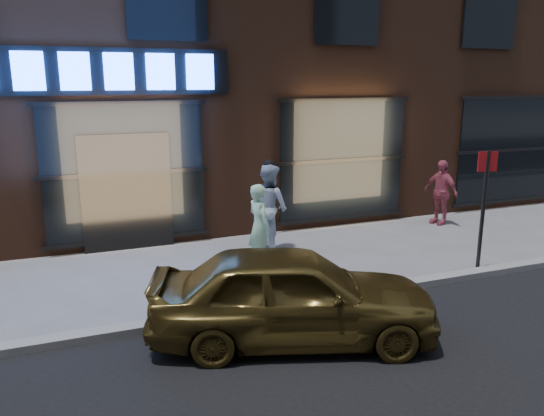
{
  "coord_description": "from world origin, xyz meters",
  "views": [
    {
      "loc": [
        -1.06,
        -7.03,
        3.45
      ],
      "look_at": [
        2.29,
        1.6,
        1.2
      ],
      "focal_mm": 35.0,
      "sensor_mm": 36.0,
      "label": 1
    }
  ],
  "objects_px": {
    "man_cap": "(269,207)",
    "gold_sedan": "(293,295)",
    "man_bowtie": "(259,226)",
    "sign_post": "(484,199)",
    "passerby": "(440,192)"
  },
  "relations": [
    {
      "from": "man_bowtie",
      "to": "sign_post",
      "type": "relative_size",
      "value": 0.71
    },
    {
      "from": "sign_post",
      "to": "passerby",
      "type": "bearing_deg",
      "value": 78.62
    },
    {
      "from": "man_bowtie",
      "to": "sign_post",
      "type": "bearing_deg",
      "value": -123.75
    },
    {
      "from": "man_cap",
      "to": "passerby",
      "type": "xyz_separation_m",
      "value": [
        4.59,
        0.35,
        -0.11
      ]
    },
    {
      "from": "gold_sedan",
      "to": "sign_post",
      "type": "distance_m",
      "value": 4.49
    },
    {
      "from": "man_cap",
      "to": "gold_sedan",
      "type": "bearing_deg",
      "value": 142.73
    },
    {
      "from": "man_cap",
      "to": "sign_post",
      "type": "bearing_deg",
      "value": -150.8
    },
    {
      "from": "man_bowtie",
      "to": "gold_sedan",
      "type": "bearing_deg",
      "value": 159.18
    },
    {
      "from": "passerby",
      "to": "sign_post",
      "type": "bearing_deg",
      "value": -41.33
    },
    {
      "from": "man_bowtie",
      "to": "sign_post",
      "type": "distance_m",
      "value": 4.1
    },
    {
      "from": "sign_post",
      "to": "gold_sedan",
      "type": "bearing_deg",
      "value": -149.39
    },
    {
      "from": "gold_sedan",
      "to": "man_cap",
      "type": "bearing_deg",
      "value": 1.98
    },
    {
      "from": "gold_sedan",
      "to": "sign_post",
      "type": "height_order",
      "value": "sign_post"
    },
    {
      "from": "man_bowtie",
      "to": "man_cap",
      "type": "height_order",
      "value": "man_cap"
    },
    {
      "from": "man_bowtie",
      "to": "gold_sedan",
      "type": "xyz_separation_m",
      "value": [
        -0.56,
        -2.87,
        -0.15
      ]
    }
  ]
}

